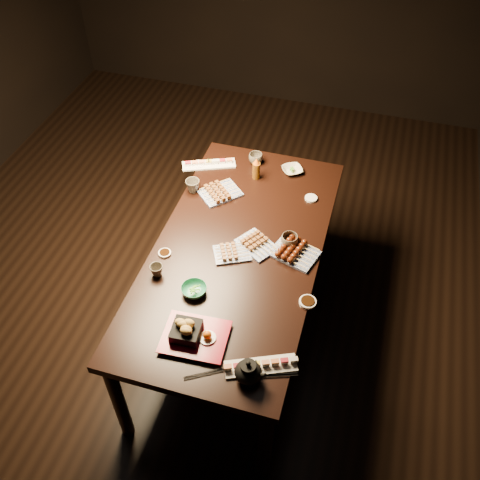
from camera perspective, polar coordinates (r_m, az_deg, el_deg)
name	(u,v)px	position (r m, az deg, el deg)	size (l,w,h in m)	color
ground	(186,279)	(3.79, -5.76, -4.16)	(5.00, 5.00, 0.00)	black
dining_table	(238,291)	(3.23, -0.25, -5.49)	(0.90, 1.80, 0.75)	black
sushi_platter_near	(261,364)	(2.48, 2.24, -13.13)	(0.33, 0.09, 0.04)	white
sushi_platter_far	(209,163)	(3.48, -3.35, 8.22)	(0.34, 0.09, 0.04)	white
yakitori_plate_center	(232,251)	(2.90, -0.85, -1.19)	(0.20, 0.14, 0.05)	#828EB6
yakitori_plate_right	(257,243)	(2.94, 1.79, -0.27)	(0.21, 0.16, 0.05)	#828EB6
yakitori_plate_left	(220,191)	(3.25, -2.11, 5.28)	(0.23, 0.17, 0.06)	#828EB6
tsukune_plate	(295,251)	(2.91, 5.86, -1.13)	(0.24, 0.18, 0.06)	#828EB6
edamame_bowl_green	(194,290)	(2.74, -4.93, -5.33)	(0.13, 0.13, 0.04)	#2D8B64
edamame_bowl_cream	(292,170)	(3.44, 5.59, 7.43)	(0.12, 0.12, 0.03)	beige
tempura_tray	(195,332)	(2.54, -4.87, -9.77)	(0.31, 0.25, 0.11)	black
teacup_near_left	(157,270)	(2.83, -8.88, -3.23)	(0.07, 0.07, 0.07)	#524B3F
teacup_mid_right	(289,241)	(2.94, 5.30, -0.09)	(0.09, 0.09, 0.07)	#524B3F
teacup_far_left	(193,186)	(3.28, -5.06, 5.77)	(0.09, 0.09, 0.08)	#524B3F
teacup_far_right	(256,159)	(3.49, 1.69, 8.68)	(0.09, 0.09, 0.07)	#524B3F
teapot	(248,370)	(2.42, 0.87, -13.71)	(0.14, 0.14, 0.12)	black
condiment_bottle	(256,168)	(3.35, 1.75, 7.66)	(0.05, 0.05, 0.15)	brown
sauce_dish_west	(165,253)	(2.94, -8.04, -1.39)	(0.07, 0.07, 0.01)	white
sauce_dish_east	(311,198)	(3.26, 7.59, 4.44)	(0.08, 0.08, 0.01)	white
sauce_dish_se	(308,302)	(2.72, 7.22, -6.57)	(0.09, 0.09, 0.02)	white
sauce_dish_nw	(198,165)	(3.49, -4.48, 8.02)	(0.08, 0.08, 0.01)	white
chopsticks_near	(207,373)	(2.48, -3.58, -14.00)	(0.21, 0.02, 0.01)	black
chopsticks_se	(275,376)	(2.48, 3.74, -14.24)	(0.21, 0.02, 0.01)	black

